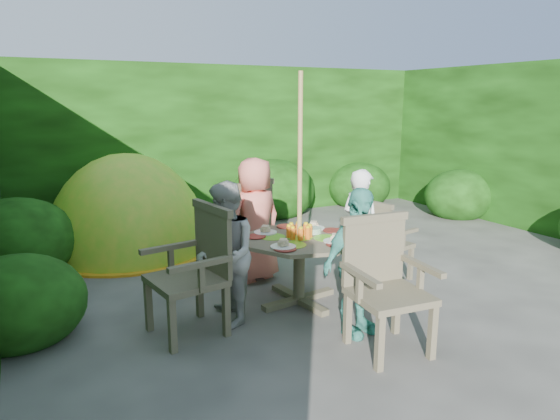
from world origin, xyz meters
name	(u,v)px	position (x,y,z in m)	size (l,w,h in m)	color
ground	(363,281)	(0.00, 0.00, 0.00)	(60.00, 60.00, 0.00)	#403E39
hedge_enclosure	(303,156)	(0.00, 1.33, 1.25)	(9.00, 9.00, 2.50)	black
patio_table	(300,248)	(-0.92, -0.18, 0.55)	(1.26, 1.26, 0.79)	#48422F
parasol_pole	(300,192)	(-0.92, -0.19, 1.10)	(0.04, 0.04, 2.20)	olive
garden_chair_right	(381,239)	(0.17, -0.06, 0.46)	(0.55, 0.60, 0.87)	#48422F
garden_chair_left	(195,269)	(-2.00, -0.31, 0.56)	(0.65, 0.70, 1.05)	#48422F
garden_chair_back	(244,225)	(-1.03, 0.90, 0.55)	(0.77, 0.72, 1.03)	#48422F
garden_chair_front	(384,282)	(-0.77, -1.27, 0.54)	(0.66, 0.60, 1.01)	#48422F
child_right	(361,229)	(-0.13, -0.09, 0.63)	(0.46, 0.30, 1.26)	white
child_left	(226,254)	(-1.72, -0.28, 0.64)	(0.62, 0.48, 1.27)	#A7A7A2
child_back	(255,220)	(-1.02, 0.61, 0.68)	(0.66, 0.43, 1.35)	#EC7661
child_front	(357,262)	(-0.83, -0.98, 0.63)	(0.74, 0.31, 1.26)	#4BB09D
dome_tent	(130,250)	(-2.04, 2.39, 0.00)	(2.58, 2.58, 2.56)	#83D529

